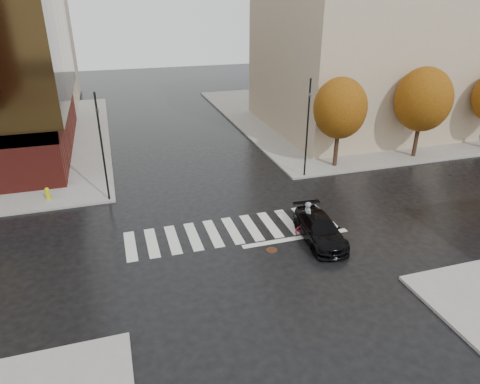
# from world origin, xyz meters

# --- Properties ---
(ground) EXTENTS (120.00, 120.00, 0.00)m
(ground) POSITION_xyz_m (0.00, 0.00, 0.00)
(ground) COLOR black
(ground) RESTS_ON ground
(sidewalk_ne) EXTENTS (30.00, 30.00, 0.15)m
(sidewalk_ne) POSITION_xyz_m (21.00, 21.00, 0.07)
(sidewalk_ne) COLOR gray
(sidewalk_ne) RESTS_ON ground
(crosswalk) EXTENTS (12.00, 3.00, 0.01)m
(crosswalk) POSITION_xyz_m (0.00, 0.50, 0.01)
(crosswalk) COLOR silver
(crosswalk) RESTS_ON ground
(building_ne_tan) EXTENTS (16.00, 16.00, 18.00)m
(building_ne_tan) POSITION_xyz_m (17.00, 17.00, 9.15)
(building_ne_tan) COLOR tan
(building_ne_tan) RESTS_ON sidewalk_ne
(tree_ne_a) EXTENTS (3.80, 3.80, 6.50)m
(tree_ne_a) POSITION_xyz_m (10.00, 7.40, 4.46)
(tree_ne_a) COLOR black
(tree_ne_a) RESTS_ON sidewalk_ne
(tree_ne_b) EXTENTS (4.20, 4.20, 6.89)m
(tree_ne_b) POSITION_xyz_m (17.00, 7.40, 4.62)
(tree_ne_b) COLOR black
(tree_ne_b) RESTS_ON sidewalk_ne
(sedan) EXTENTS (2.18, 4.61, 1.30)m
(sedan) POSITION_xyz_m (4.09, -1.80, 0.65)
(sedan) COLOR black
(sedan) RESTS_ON ground
(cyclist) EXTENTS (1.73, 0.78, 1.90)m
(cyclist) POSITION_xyz_m (3.81, -1.00, 0.65)
(cyclist) COLOR maroon
(cyclist) RESTS_ON ground
(traffic_light_nw) EXTENTS (0.20, 0.18, 6.69)m
(traffic_light_nw) POSITION_xyz_m (-6.36, 6.30, 3.90)
(traffic_light_nw) COLOR black
(traffic_light_nw) RESTS_ON sidewalk_nw
(traffic_light_ne) EXTENTS (0.17, 0.19, 6.75)m
(traffic_light_ne) POSITION_xyz_m (7.00, 6.30, 3.94)
(traffic_light_ne) COLOR black
(traffic_light_ne) RESTS_ON sidewalk_ne
(fire_hydrant) EXTENTS (0.28, 0.28, 0.80)m
(fire_hydrant) POSITION_xyz_m (-10.00, 7.40, 0.59)
(fire_hydrant) COLOR #BCC10B
(fire_hydrant) RESTS_ON sidewalk_nw
(manhole) EXTENTS (0.60, 0.60, 0.01)m
(manhole) POSITION_xyz_m (1.34, -2.00, 0.01)
(manhole) COLOR #512F1D
(manhole) RESTS_ON ground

